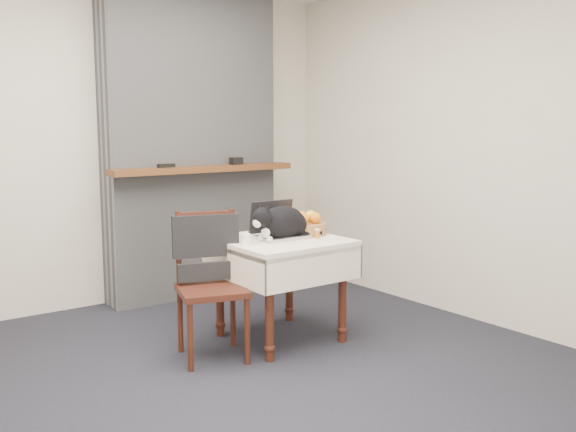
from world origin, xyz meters
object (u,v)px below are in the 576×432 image
object	(u,v)px
cat	(283,223)
cream_jar	(245,239)
fruit_basket	(306,225)
chair	(209,264)
side_table	(280,255)
pill_bottle	(317,234)
laptop	(277,228)

from	to	relation	value
cat	cream_jar	distance (m)	0.34
fruit_basket	chair	distance (m)	0.80
side_table	cream_jar	world-z (taller)	cream_jar
fruit_basket	chair	bearing A→B (deg)	179.60
cat	pill_bottle	size ratio (longest dim) A/B	8.10
pill_bottle	fruit_basket	size ratio (longest dim) A/B	0.24
cat	laptop	bearing A→B (deg)	74.96
side_table	laptop	size ratio (longest dim) A/B	2.27
cat	chair	size ratio (longest dim) A/B	0.58
pill_bottle	chair	xyz separation A→B (m)	(-0.73, 0.19, -0.15)
laptop	fruit_basket	size ratio (longest dim) A/B	1.23
laptop	side_table	bearing A→B (deg)	-104.68
cat	pill_bottle	xyz separation A→B (m)	(0.19, -0.13, -0.08)
fruit_basket	chair	world-z (taller)	chair
laptop	chair	bearing A→B (deg)	-176.52
cream_jar	laptop	bearing A→B (deg)	19.08
chair	cream_jar	bearing A→B (deg)	-8.81
pill_bottle	chair	distance (m)	0.77
side_table	fruit_basket	world-z (taller)	fruit_basket
cat	fruit_basket	world-z (taller)	cat
chair	laptop	bearing A→B (deg)	18.65
laptop	pill_bottle	xyz separation A→B (m)	(0.18, -0.20, -0.03)
side_table	chair	distance (m)	0.53
laptop	pill_bottle	distance (m)	0.28
cat	pill_bottle	distance (m)	0.24
cream_jar	pill_bottle	size ratio (longest dim) A/B	1.13
cat	fruit_basket	size ratio (longest dim) A/B	1.92
side_table	cream_jar	xyz separation A→B (m)	(-0.32, -0.06, 0.15)
laptop	cream_jar	bearing A→B (deg)	-158.77
cream_jar	pill_bottle	world-z (taller)	cream_jar
side_table	pill_bottle	size ratio (longest dim) A/B	11.80
laptop	cat	xyz separation A→B (m)	(-0.01, -0.08, 0.05)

